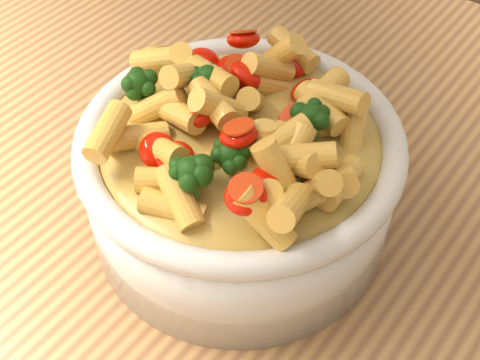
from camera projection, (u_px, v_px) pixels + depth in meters
The scene contains 3 objects.
table at pixel (251, 284), 0.61m from camera, with size 1.20×0.80×0.90m.
serving_bowl at pixel (240, 179), 0.50m from camera, with size 0.23×0.23×0.10m.
pasta_salad at pixel (240, 116), 0.45m from camera, with size 0.19×0.19×0.04m.
Camera 1 is at (0.20, -0.28, 1.31)m, focal length 50.00 mm.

